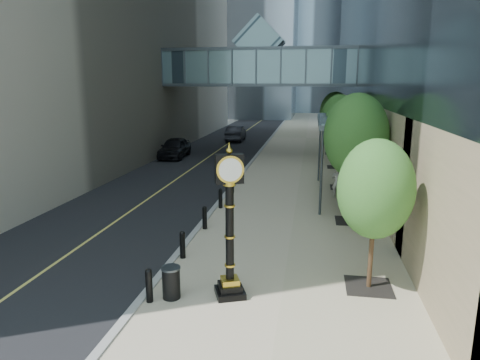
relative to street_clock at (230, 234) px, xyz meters
name	(u,v)px	position (x,y,z in m)	size (l,w,h in m)	color
ground	(236,332)	(0.50, -1.75, -1.97)	(320.00, 320.00, 0.00)	gray
road	(238,137)	(-6.50, 38.25, -1.96)	(8.00, 180.00, 0.02)	black
sidewalk	(306,138)	(1.50, 38.25, -1.94)	(8.00, 180.00, 0.06)	tan
curb	(271,137)	(-2.50, 38.25, -1.94)	(0.25, 180.00, 0.07)	gray
skywalk	(259,65)	(-2.50, 26.25, 5.74)	(17.00, 4.20, 5.80)	#476372
entrance_canopy	(346,121)	(3.98, 12.25, 2.22)	(3.00, 8.00, 4.38)	#383F44
bollard_row	(213,208)	(-2.20, 7.25, -1.46)	(0.20, 16.20, 0.90)	black
street_trees	(344,126)	(4.10, 15.07, 1.70)	(2.79, 28.44, 5.74)	black
street_clock	(230,234)	(0.00, 0.00, 0.00)	(1.07, 1.07, 4.41)	black
trash_bin	(171,283)	(-1.65, -0.42, -1.46)	(0.52, 0.52, 0.90)	black
pedestrian	(337,182)	(3.65, 11.86, -1.06)	(0.62, 0.41, 1.70)	#ACA69E
car_near	(175,148)	(-9.27, 23.15, -1.11)	(2.00, 4.96, 1.69)	black
car_far	(236,133)	(-6.08, 34.71, -1.14)	(1.72, 4.94, 1.63)	black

